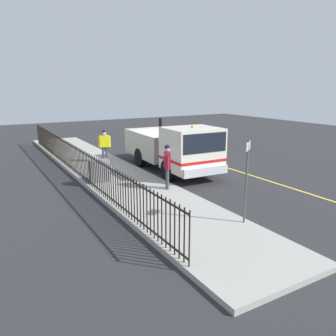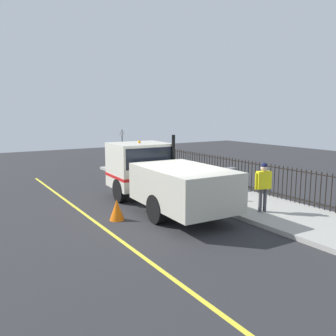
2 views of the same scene
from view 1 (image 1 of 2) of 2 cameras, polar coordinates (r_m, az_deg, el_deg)
ground_plane at (r=17.95m, az=-0.92°, el=0.51°), size 49.52×49.52×0.00m
sidewalk_slab at (r=16.65m, az=-10.57°, el=-0.52°), size 3.19×22.51×0.15m
lane_marking at (r=19.32m, az=5.81°, el=1.41°), size 0.12×20.26×0.01m
work_truck at (r=16.32m, az=1.10°, el=3.78°), size 2.56×6.64×2.72m
worker_standing at (r=13.09m, az=-0.13°, el=1.04°), size 0.42×0.60×1.78m
pedestrian_distant at (r=18.05m, az=-10.75°, el=4.29°), size 0.62×0.36×1.75m
iron_fence at (r=16.07m, az=-15.64°, el=1.46°), size 0.04×19.17×1.36m
utility_cabinet at (r=14.45m, az=-11.60°, el=-0.51°), size 0.83×0.38×0.95m
traffic_cone at (r=18.26m, az=5.38°, el=1.83°), size 0.50×0.50×0.71m
street_sign at (r=9.95m, az=13.23°, el=-0.67°), size 0.42×0.32×2.52m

